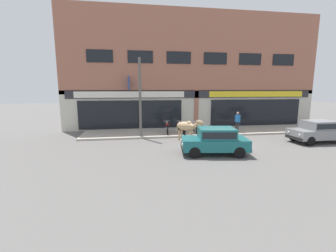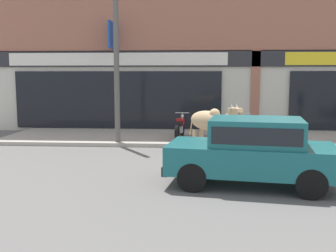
{
  "view_description": "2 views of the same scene",
  "coord_description": "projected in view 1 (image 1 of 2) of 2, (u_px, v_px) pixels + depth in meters",
  "views": [
    {
      "loc": [
        -5.57,
        -13.53,
        3.55
      ],
      "look_at": [
        -3.32,
        1.0,
        1.09
      ],
      "focal_mm": 24.0,
      "sensor_mm": 36.0,
      "label": 1
    },
    {
      "loc": [
        -2.46,
        -10.53,
        2.34
      ],
      "look_at": [
        -3.26,
        1.0,
        0.87
      ],
      "focal_mm": 42.0,
      "sensor_mm": 36.0,
      "label": 2
    }
  ],
  "objects": [
    {
      "name": "cow",
      "position": [
        187.0,
        126.0,
        15.24
      ],
      "size": [
        1.62,
        1.73,
        1.61
      ],
      "color": "tan",
      "rests_on": "ground"
    },
    {
      "name": "motorcycle_2",
      "position": [
        196.0,
        128.0,
        17.59
      ],
      "size": [
        0.54,
        1.81,
        0.88
      ],
      "color": "black",
      "rests_on": "sidewalk"
    },
    {
      "name": "utility_pole",
      "position": [
        140.0,
        98.0,
        15.8
      ],
      "size": [
        0.18,
        0.18,
        5.53
      ],
      "primitive_type": "cylinder",
      "color": "#595651",
      "rests_on": "sidewalk"
    },
    {
      "name": "car_1",
      "position": [
        215.0,
        140.0,
        12.16
      ],
      "size": [
        3.77,
        2.11,
        1.46
      ],
      "color": "black",
      "rests_on": "ground"
    },
    {
      "name": "pedestrian",
      "position": [
        237.0,
        120.0,
        17.75
      ],
      "size": [
        0.32,
        0.45,
        1.6
      ],
      "color": "#2D2D33",
      "rests_on": "sidewalk"
    },
    {
      "name": "shop_building",
      "position": [
        196.0,
        73.0,
        19.81
      ],
      "size": [
        23.0,
        1.4,
        10.24
      ],
      "color": "#9E604C",
      "rests_on": "ground"
    },
    {
      "name": "car_0",
      "position": [
        318.0,
        130.0,
        14.86
      ],
      "size": [
        3.66,
        1.73,
        1.46
      ],
      "color": "black",
      "rests_on": "ground"
    },
    {
      "name": "ground_plane",
      "position": [
        221.0,
        144.0,
        14.61
      ],
      "size": [
        90.0,
        90.0,
        0.0
      ],
      "primitive_type": "plane",
      "color": "#605E5B"
    },
    {
      "name": "motorcycle_0",
      "position": [
        167.0,
        128.0,
        17.43
      ],
      "size": [
        0.53,
        1.81,
        0.88
      ],
      "color": "black",
      "rests_on": "sidewalk"
    },
    {
      "name": "motorcycle_1",
      "position": [
        182.0,
        128.0,
        17.41
      ],
      "size": [
        0.52,
        1.81,
        0.88
      ],
      "color": "black",
      "rests_on": "sidewalk"
    },
    {
      "name": "sidewalk",
      "position": [
        202.0,
        131.0,
        18.55
      ],
      "size": [
        19.0,
        3.7,
        0.13
      ],
      "primitive_type": "cube",
      "color": "#A8A093",
      "rests_on": "ground"
    }
  ]
}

